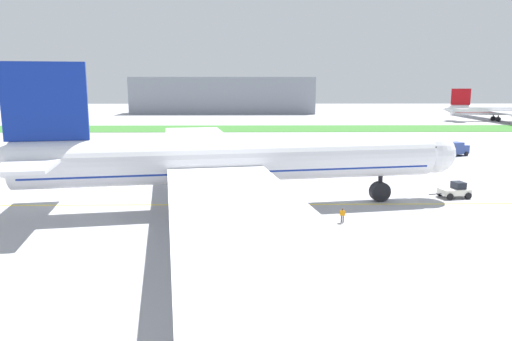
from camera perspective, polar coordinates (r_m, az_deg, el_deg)
ground_plane at (r=58.82m, az=-3.66°, el=-4.71°), size 600.00×600.00×0.00m
apron_taxi_line at (r=61.40m, az=-3.54°, el=-4.06°), size 280.00×0.36×0.01m
grass_median_strip at (r=162.52m, az=-1.81°, el=4.99°), size 320.00×24.00×0.10m
airliner_foreground at (r=58.30m, az=-3.52°, el=1.16°), size 59.44×96.58×17.57m
pushback_tug at (r=70.13m, az=22.52°, el=-2.20°), size 5.74×3.22×2.14m
ground_crew_wingwalker_port at (r=54.12m, az=10.21°, el=-5.10°), size 0.56×0.35×1.64m
service_truck_baggage_loader at (r=102.17m, az=-20.83°, el=1.96°), size 5.07×4.12×2.84m
service_truck_fuel_bowser at (r=110.10m, az=22.41°, el=2.43°), size 6.57×4.26×2.89m
service_truck_catering_van at (r=110.74m, az=-17.33°, el=2.81°), size 5.01×3.86×3.03m
parked_airliner_far_centre at (r=217.64m, az=27.19°, el=6.37°), size 49.62×80.92×12.97m
terminal_building at (r=245.47m, az=-3.91°, el=8.88°), size 90.76×20.00×18.00m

